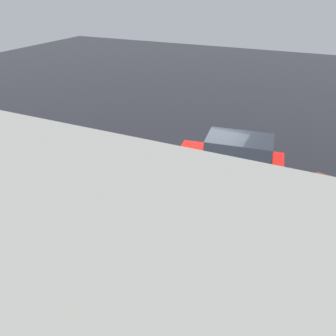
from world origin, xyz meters
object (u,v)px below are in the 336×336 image
at_px(moving_hatchback, 231,162).
at_px(fire_hydrant, 103,175).
at_px(pedestrian, 79,165).
at_px(sign_post, 49,161).

distance_m(moving_hatchback, fire_hydrant, 4.93).
height_order(moving_hatchback, pedestrian, moving_hatchback).
bearing_deg(pedestrian, moving_hatchback, -158.80).
bearing_deg(sign_post, moving_hatchback, -147.34).
distance_m(fire_hydrant, pedestrian, 1.03).
height_order(fire_hydrant, sign_post, sign_post).
relative_size(moving_hatchback, fire_hydrant, 5.10).
relative_size(pedestrian, sign_post, 0.51).
relative_size(fire_hydrant, pedestrian, 0.66).
relative_size(fire_hydrant, sign_post, 0.33).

